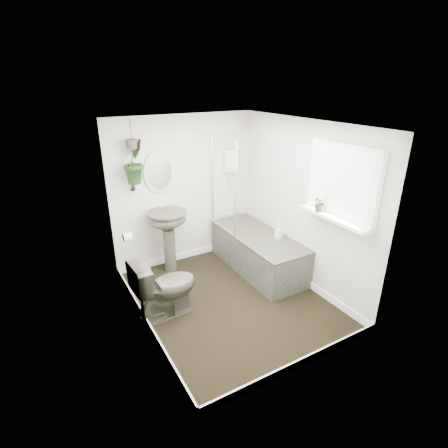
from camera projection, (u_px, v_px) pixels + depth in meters
floor at (229, 300)px, 4.73m from camera, size 2.30×2.80×0.02m
ceiling at (231, 123)px, 3.83m from camera, size 2.30×2.80×0.02m
wall_back at (184, 191)px, 5.41m from camera, size 2.30×0.02×2.30m
wall_front at (309, 272)px, 3.15m from camera, size 2.30×0.02×2.30m
wall_left at (137, 241)px, 3.75m from camera, size 0.02×2.80×2.30m
wall_right at (302, 205)px, 4.81m from camera, size 0.02×2.80×2.30m
skirting at (230, 296)px, 4.71m from camera, size 2.30×2.80×0.10m
bathtub at (258, 252)px, 5.38m from camera, size 0.72×1.72×0.58m
bath_screen at (223, 185)px, 5.24m from camera, size 0.04×0.72×1.40m
shower_box at (231, 161)px, 5.57m from camera, size 0.20×0.10×0.35m
oval_mirror at (159, 172)px, 5.07m from camera, size 0.46×0.03×0.62m
wall_sconce at (133, 183)px, 4.91m from camera, size 0.04×0.04×0.22m
toilet_roll_holder at (128, 237)px, 4.44m from camera, size 0.11×0.11×0.11m
window_recess at (342, 183)px, 4.03m from camera, size 0.08×1.00×0.90m
window_sill at (334, 218)px, 4.16m from camera, size 0.18×1.00×0.04m
window_blinds at (340, 183)px, 4.01m from camera, size 0.01×0.86×0.76m
toilet at (165, 287)px, 4.28m from camera, size 0.81×0.50×0.80m
pedestal_sink at (169, 241)px, 5.27m from camera, size 0.63×0.56×0.97m
sill_plant at (320, 203)px, 4.26m from camera, size 0.23×0.21×0.21m
hanging_plant at (134, 162)px, 4.71m from camera, size 0.41×0.42×0.59m
soap_bottle at (279, 232)px, 5.11m from camera, size 0.11×0.11×0.21m
hanging_pot at (132, 144)px, 4.62m from camera, size 0.16×0.16×0.12m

